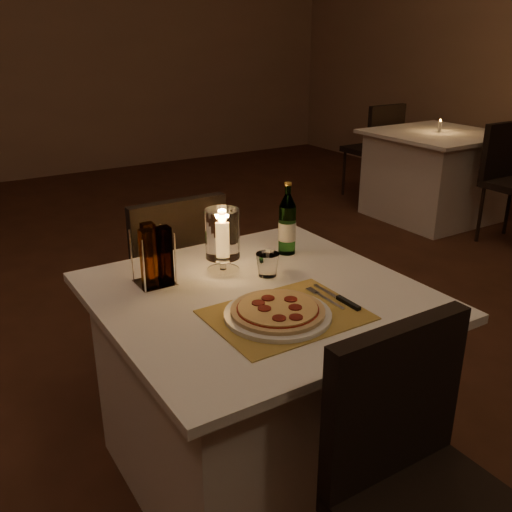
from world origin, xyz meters
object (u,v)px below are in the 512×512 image
pizza (278,310)px  tumbler (268,265)px  main_table (259,387)px  plate (278,315)px  neighbor_table_right (434,175)px  chair_far (171,272)px  water_bottle (287,225)px  chair_near (419,472)px  hurricane_candle (222,236)px

pizza → tumbler: (0.15, 0.28, 0.01)m
main_table → plate: bearing=-105.5°
tumbler → neighbor_table_right: (2.85, 1.73, -0.41)m
chair_far → neighbor_table_right: size_ratio=0.90×
water_bottle → neighbor_table_right: water_bottle is taller
chair_far → tumbler: bearing=-81.1°
main_table → chair_far: chair_far is taller
tumbler → chair_near: bearing=-96.8°
main_table → neighbor_table_right: 3.47m
pizza → tumbler: bearing=62.3°
chair_far → hurricane_candle: 0.60m
plate → water_bottle: 0.54m
chair_near → plate: bearing=95.3°
chair_far → tumbler: (0.10, -0.62, 0.23)m
pizza → hurricane_candle: (0.03, 0.39, 0.11)m
plate → pizza: bearing=-97.7°
plate → tumbler: (0.15, 0.28, 0.03)m
pizza → plate: bearing=82.3°
water_bottle → main_table: bearing=-139.1°
hurricane_candle → chair_far: bearing=87.9°
chair_near → chair_far: same height
plate → hurricane_candle: 0.41m
neighbor_table_right → hurricane_candle: bearing=-151.3°
chair_near → pizza: size_ratio=3.21×
pizza → neighbor_table_right: pizza is taller
chair_near → neighbor_table_right: size_ratio=0.90×
tumbler → hurricane_candle: bearing=136.7°
neighbor_table_right → pizza: bearing=-146.1°
plate → neighbor_table_right: (3.00, 2.01, -0.38)m
chair_far → water_bottle: size_ratio=3.25×
plate → tumbler: tumbler is taller
pizza → neighbor_table_right: (3.00, 2.01, -0.39)m
main_table → tumbler: 0.43m
main_table → chair_near: (-0.00, -0.71, 0.18)m
plate → chair_far: bearing=86.8°
plate → hurricane_candle: bearing=85.4°
chair_near → plate: size_ratio=2.81×
plate → hurricane_candle: size_ratio=1.39×
chair_far → plate: bearing=-93.2°
chair_far → tumbler: 0.66m
plate → water_bottle: bearing=52.1°
main_table → pizza: size_ratio=3.57×
pizza → hurricane_candle: size_ratio=1.22×
chair_far → water_bottle: 0.63m
neighbor_table_right → chair_near: bearing=-139.2°
chair_far → hurricane_candle: bearing=-92.1°
chair_near → tumbler: chair_near is taller
tumbler → pizza: bearing=-117.7°
neighbor_table_right → main_table: bearing=-148.1°
chair_near → chair_far: (0.00, 1.43, 0.00)m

